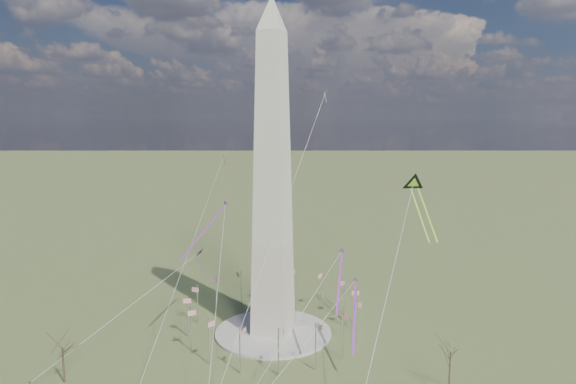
% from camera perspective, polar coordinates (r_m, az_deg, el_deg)
% --- Properties ---
extents(ground, '(2000.00, 2000.00, 0.00)m').
position_cam_1_polar(ground, '(165.15, -1.65, -15.43)').
color(ground, '#565F2F').
rests_on(ground, ground).
extents(plaza, '(36.00, 36.00, 0.80)m').
position_cam_1_polar(plaza, '(164.99, -1.65, -15.31)').
color(plaza, '#BDB6AC').
rests_on(plaza, ground).
extents(washington_monument, '(15.56, 15.56, 100.00)m').
position_cam_1_polar(washington_monument, '(152.20, -1.73, 1.31)').
color(washington_monument, beige).
rests_on(washington_monument, plaza).
extents(flagpole_ring, '(54.40, 54.40, 13.00)m').
position_cam_1_polar(flagpole_ring, '(162.34, -1.67, -13.09)').
color(flagpole_ring, silver).
rests_on(flagpole_ring, ground).
extents(tree_near, '(8.01, 8.01, 14.02)m').
position_cam_1_polar(tree_near, '(137.74, 17.62, -16.35)').
color(tree_near, brown).
rests_on(tree_near, ground).
extents(tree_far, '(7.93, 7.93, 13.87)m').
position_cam_1_polar(tree_far, '(145.68, -23.80, -15.32)').
color(tree_far, brown).
rests_on(tree_far, ground).
extents(kite_delta_black, '(12.25, 20.58, 16.92)m').
position_cam_1_polar(kite_delta_black, '(156.77, 13.90, 0.57)').
color(kite_delta_black, black).
rests_on(kite_delta_black, ground).
extents(kite_diamond_purple, '(2.21, 3.33, 9.99)m').
position_cam_1_polar(kite_diamond_purple, '(172.98, -9.78, -6.96)').
color(kite_diamond_purple, '#3D1970').
rests_on(kite_diamond_purple, ground).
extents(kite_streamer_left, '(3.85, 18.92, 13.02)m').
position_cam_1_polar(kite_streamer_left, '(142.94, 5.81, -8.99)').
color(kite_streamer_left, '#FF283C').
rests_on(kite_streamer_left, ground).
extents(kite_streamer_mid, '(6.25, 19.72, 13.79)m').
position_cam_1_polar(kite_streamer_mid, '(151.80, -8.61, -3.45)').
color(kite_streamer_mid, '#FF283C').
rests_on(kite_streamer_mid, ground).
extents(kite_streamer_right, '(4.70, 20.40, 14.08)m').
position_cam_1_polar(kite_streamer_right, '(146.03, 7.41, -12.39)').
color(kite_streamer_right, '#FF283C').
rests_on(kite_streamer_right, ground).
extents(kite_small_red, '(1.22, 1.77, 4.40)m').
position_cam_1_polar(kite_small_red, '(200.68, -7.09, 3.90)').
color(kite_small_red, red).
rests_on(kite_small_red, ground).
extents(kite_small_white, '(1.12, 1.89, 4.49)m').
position_cam_1_polar(kite_small_white, '(194.39, 4.18, 10.87)').
color(kite_small_white, white).
rests_on(kite_small_white, ground).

